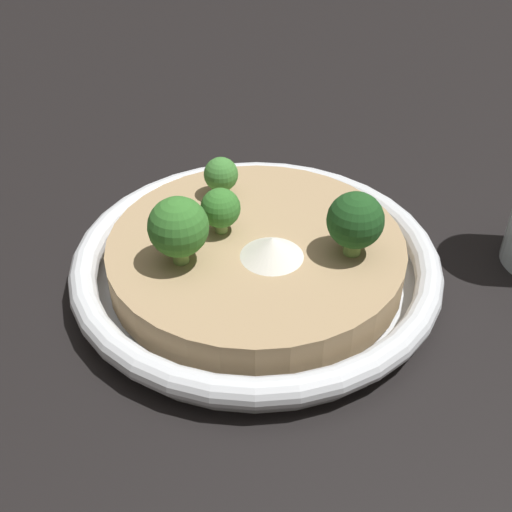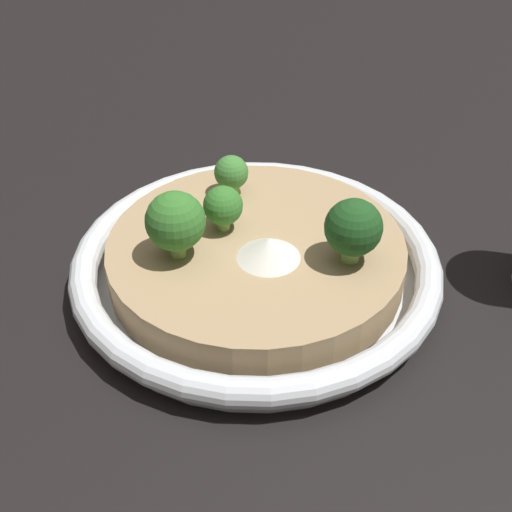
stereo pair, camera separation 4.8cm
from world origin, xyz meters
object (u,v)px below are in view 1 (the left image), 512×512
at_px(broccoli_front_right, 178,228).
at_px(broccoli_back_right, 355,221).
at_px(broccoli_front, 221,209).
at_px(broccoli_left, 221,176).
at_px(risotto_bowl, 256,261).

relative_size(broccoli_front_right, broccoli_back_right, 1.05).
bearing_deg(broccoli_front, broccoli_left, 171.15).
xyz_separation_m(broccoli_back_right, broccoli_front, (-0.04, -0.09, -0.01)).
bearing_deg(broccoli_back_right, broccoli_front_right, -96.38).
xyz_separation_m(broccoli_front_right, broccoli_front, (-0.03, 0.03, -0.01)).
distance_m(broccoli_back_right, broccoli_front, 0.10).
distance_m(broccoli_left, broccoli_front_right, 0.09).
height_order(broccoli_front_right, broccoli_front, broccoli_front_right).
distance_m(broccoli_left, broccoli_front, 0.05).
xyz_separation_m(risotto_bowl, broccoli_back_right, (0.03, 0.06, 0.05)).
distance_m(risotto_bowl, broccoli_front_right, 0.07).
height_order(broccoli_left, broccoli_front_right, broccoli_front_right).
relative_size(risotto_bowl, broccoli_front_right, 5.46).
height_order(risotto_bowl, broccoli_back_right, broccoli_back_right).
distance_m(broccoli_left, broccoli_back_right, 0.12).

